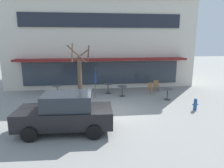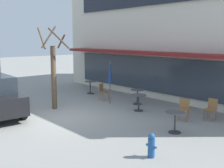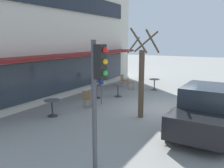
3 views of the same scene
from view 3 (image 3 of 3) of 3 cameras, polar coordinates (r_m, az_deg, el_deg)
The scene contains 14 objects.
ground_plane at distance 12.10m, azimuth 12.84°, elevation -6.01°, with size 80.00×80.00×0.00m, color gray.
building_facade at distance 17.28m, azimuth -20.81°, elevation 11.58°, with size 16.27×9.10×7.82m.
cafe_table_near_wall at distance 10.99m, azimuth -14.22°, elevation -4.97°, with size 0.70×0.70×0.76m.
cafe_table_streetside at distance 14.00m, azimuth -3.73°, elevation -1.35°, with size 0.70×0.70×0.76m.
cafe_table_by_tree at distance 16.52m, azimuth 10.16°, elevation 0.34°, with size 0.70×0.70×0.76m.
cafe_table_mid_patio at distance 14.34m, azimuth 1.46°, elevation -1.04°, with size 0.70×0.70×0.76m.
patio_umbrella_green_folded at distance 12.44m, azimuth -2.65°, elevation 2.38°, with size 0.28×0.28×2.20m.
cafe_chair_0 at distance 16.45m, azimuth 4.27°, elevation 0.47°, with size 0.53×0.53×0.89m.
cafe_chair_1 at distance 12.05m, azimuth -5.99°, elevation -3.28°, with size 0.51×0.51×0.89m.
cafe_chair_2 at distance 17.47m, azimuth 2.74°, elevation 1.08°, with size 0.40×0.40×0.89m.
parked_sedan at distance 9.34m, azimuth 21.61°, elevation -5.83°, with size 4.27×2.15×1.76m.
street_tree at distance 10.37m, azimuth 7.13°, elevation 1.49°, with size 1.23×1.23×3.90m.
traffic_light_pole at distance 5.60m, azimuth -3.51°, elevation -0.77°, with size 0.26×0.44×3.40m.
fire_hydrant at distance 16.78m, azimuth 18.26°, elevation -0.43°, with size 0.36×0.20×0.71m.
Camera 3 is at (-11.16, -3.21, 3.39)m, focal length 38.00 mm.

